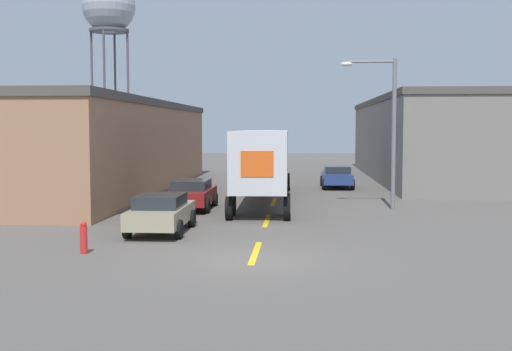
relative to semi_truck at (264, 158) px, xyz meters
The scene contains 11 objects.
ground_plane 15.27m from the semi_truck, 88.09° to the right, with size 160.00×160.00×0.00m, color #56514C.
road_centerline 7.44m from the semi_truck, 85.93° to the right, with size 0.20×17.44×0.01m.
warehouse_left 12.73m from the semi_truck, 155.01° to the left, with size 10.61×28.93×5.49m.
warehouse_right 20.03m from the semi_truck, 53.13° to the left, with size 9.55×29.84×6.03m.
semi_truck is the anchor object (origin of this frame).
parked_car_right_far 9.03m from the semi_truck, 61.63° to the left, with size 2.03×4.36×1.41m.
parked_car_left_near 10.98m from the semi_truck, 107.24° to the right, with size 2.03×4.36×1.41m.
parked_car_left_far 5.11m from the semi_truck, 131.34° to the right, with size 2.03×4.36×1.41m.
water_tower 50.78m from the semi_truck, 116.05° to the left, with size 6.35×6.35×21.61m.
street_lamp 6.89m from the semi_truck, 27.00° to the right, with size 2.61×0.32×7.07m.
fire_hydrant 15.33m from the semi_truck, 108.07° to the right, with size 0.22×0.22×1.01m.
Camera 1 is at (1.37, -18.36, 3.84)m, focal length 45.00 mm.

